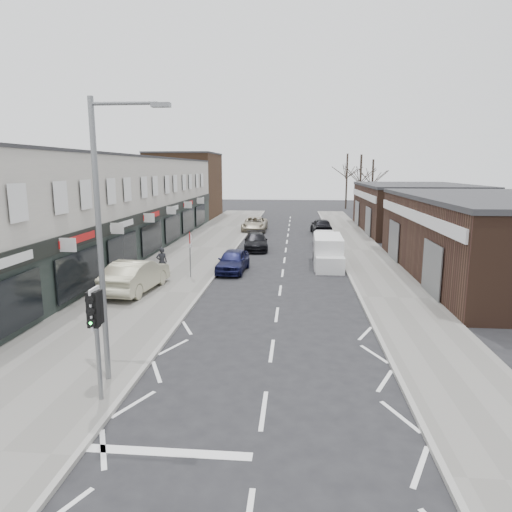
% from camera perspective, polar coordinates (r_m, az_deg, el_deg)
% --- Properties ---
extents(ground, '(160.00, 160.00, 0.00)m').
position_cam_1_polar(ground, '(14.40, 1.54, -14.79)').
color(ground, black).
rests_on(ground, ground).
extents(pavement_left, '(5.50, 64.00, 0.12)m').
position_cam_1_polar(pavement_left, '(36.29, -6.97, 1.01)').
color(pavement_left, slate).
rests_on(pavement_left, ground).
extents(pavement_right, '(3.50, 64.00, 0.12)m').
position_cam_1_polar(pavement_right, '(35.84, 12.97, 0.69)').
color(pavement_right, slate).
rests_on(pavement_right, ground).
extents(shop_terrace_left, '(8.00, 41.00, 7.10)m').
position_cam_1_polar(shop_terrace_left, '(35.56, -18.72, 5.99)').
color(shop_terrace_left, beige).
rests_on(shop_terrace_left, ground).
extents(brick_block_far, '(8.00, 10.00, 8.00)m').
position_cam_1_polar(brick_block_far, '(59.73, -8.86, 8.62)').
color(brick_block_far, '#4C3220').
rests_on(brick_block_far, ground).
extents(right_unit_near, '(10.00, 18.00, 4.50)m').
position_cam_1_polar(right_unit_near, '(29.67, 28.32, 1.86)').
color(right_unit_near, '#3D261B').
rests_on(right_unit_near, ground).
extents(right_unit_far, '(10.00, 16.00, 4.50)m').
position_cam_1_polar(right_unit_far, '(48.56, 19.12, 5.59)').
color(right_unit_far, '#3D261B').
rests_on(right_unit_far, ground).
extents(tree_far_a, '(3.60, 3.60, 8.00)m').
position_cam_1_polar(tree_far_a, '(61.82, 12.74, 4.84)').
color(tree_far_a, '#382D26').
rests_on(tree_far_a, ground).
extents(tree_far_b, '(3.60, 3.60, 7.50)m').
position_cam_1_polar(tree_far_b, '(68.10, 14.17, 5.31)').
color(tree_far_b, '#382D26').
rests_on(tree_far_b, ground).
extents(tree_far_c, '(3.60, 3.60, 8.50)m').
position_cam_1_polar(tree_far_c, '(73.63, 11.13, 5.83)').
color(tree_far_c, '#382D26').
rests_on(tree_far_c, ground).
extents(traffic_light, '(0.28, 0.60, 3.10)m').
position_cam_1_polar(traffic_light, '(12.69, -19.42, -7.29)').
color(traffic_light, slate).
rests_on(traffic_light, pavement_left).
extents(street_lamp, '(2.23, 0.22, 8.00)m').
position_cam_1_polar(street_lamp, '(13.36, -18.37, 3.37)').
color(street_lamp, slate).
rests_on(street_lamp, pavement_left).
extents(warning_sign, '(0.12, 0.80, 2.70)m').
position_cam_1_polar(warning_sign, '(25.97, -8.20, 1.84)').
color(warning_sign, slate).
rests_on(warning_sign, pavement_left).
extents(white_van, '(1.84, 5.03, 1.95)m').
position_cam_1_polar(white_van, '(29.83, 8.97, 0.49)').
color(white_van, white).
rests_on(white_van, ground).
extents(sedan_on_pavement, '(2.20, 5.09, 1.63)m').
position_cam_1_polar(sedan_on_pavement, '(23.79, -14.77, -2.36)').
color(sedan_on_pavement, '#B0AC8D').
rests_on(sedan_on_pavement, pavement_left).
extents(pedestrian, '(0.73, 0.62, 1.69)m').
position_cam_1_polar(pedestrian, '(26.71, -11.69, -0.73)').
color(pedestrian, black).
rests_on(pedestrian, pavement_left).
extents(parked_car_left_a, '(1.88, 4.14, 1.38)m').
position_cam_1_polar(parked_car_left_a, '(27.89, -2.90, -0.60)').
color(parked_car_left_a, '#121438').
rests_on(parked_car_left_a, ground).
extents(parked_car_left_b, '(2.20, 4.56, 1.28)m').
position_cam_1_polar(parked_car_left_b, '(35.44, -0.01, 1.81)').
color(parked_car_left_b, black).
rests_on(parked_car_left_b, ground).
extents(parked_car_left_c, '(2.39, 5.16, 1.43)m').
position_cam_1_polar(parked_car_left_c, '(46.08, -0.16, 4.01)').
color(parked_car_left_c, '#A79C85').
rests_on(parked_car_left_c, ground).
extents(parked_car_right_a, '(1.60, 4.16, 1.35)m').
position_cam_1_polar(parked_car_right_a, '(37.47, 8.48, 2.24)').
color(parked_car_right_a, silver).
rests_on(parked_car_right_a, ground).
extents(parked_car_right_b, '(2.10, 4.58, 1.52)m').
position_cam_1_polar(parked_car_right_b, '(44.66, 8.16, 3.74)').
color(parked_car_right_b, black).
rests_on(parked_car_right_b, ground).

